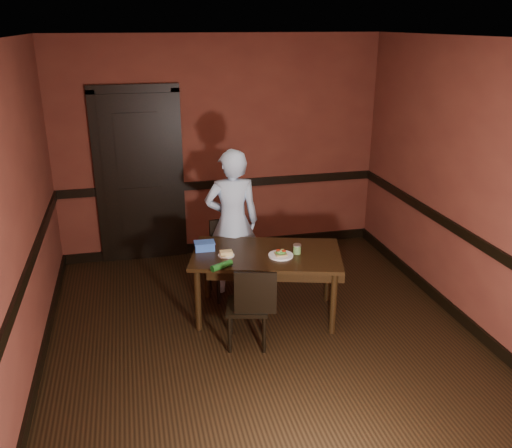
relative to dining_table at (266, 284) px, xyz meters
name	(u,v)px	position (x,y,z in m)	size (l,w,h in m)	color
floor	(265,341)	(-0.14, -0.50, -0.34)	(4.00, 4.50, 0.01)	black
ceiling	(267,38)	(-0.14, -0.50, 2.36)	(4.00, 4.50, 0.01)	white
wall_back	(221,149)	(-0.14, 1.75, 1.01)	(4.00, 0.02, 2.70)	#59251B
wall_front	(382,352)	(-0.14, -2.75, 1.01)	(4.00, 0.02, 2.70)	#59251B
wall_left	(15,224)	(-2.14, -0.50, 1.01)	(0.02, 4.50, 2.70)	#59251B
wall_right	(473,189)	(1.86, -0.50, 1.01)	(0.02, 4.50, 2.70)	#59251B
dado_back	(222,184)	(-0.14, 1.74, 0.56)	(4.00, 0.03, 0.10)	black
dado_left	(26,276)	(-2.13, -0.50, 0.56)	(0.03, 4.50, 0.10)	black
dado_right	(465,234)	(1.84, -0.50, 0.56)	(0.03, 4.50, 0.10)	black
baseboard_back	(223,245)	(-0.14, 1.74, -0.28)	(4.00, 0.03, 0.12)	black
baseboard_left	(40,365)	(-2.13, -0.50, -0.28)	(0.03, 4.50, 0.12)	black
baseboard_right	(454,311)	(1.84, -0.50, -0.28)	(0.03, 4.50, 0.12)	black
door	(140,174)	(-1.14, 1.72, 0.75)	(1.05, 0.07, 2.20)	black
dining_table	(266,284)	(0.00, 0.00, 0.00)	(1.45, 0.82, 0.68)	black
chair_far	(228,260)	(-0.30, 0.51, 0.07)	(0.39, 0.39, 0.83)	black
chair_near	(247,305)	(-0.30, -0.48, 0.06)	(0.37, 0.37, 0.80)	black
person	(232,222)	(-0.22, 0.61, 0.46)	(0.58, 0.38, 1.60)	#ADCCE9
sandwich_plate	(281,255)	(0.12, -0.11, 0.36)	(0.24, 0.24, 0.06)	white
sauce_jar	(297,249)	(0.29, -0.08, 0.39)	(0.08, 0.08, 0.09)	#568240
cheese_saucer	(226,254)	(-0.40, 0.02, 0.36)	(0.16, 0.16, 0.05)	white
food_tub	(205,246)	(-0.58, 0.21, 0.38)	(0.21, 0.14, 0.09)	blue
wrapped_veg	(222,266)	(-0.49, -0.26, 0.37)	(0.06, 0.06, 0.22)	#154915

